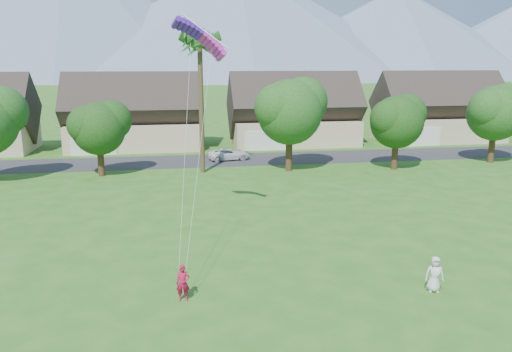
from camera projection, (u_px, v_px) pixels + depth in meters
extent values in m
plane|color=#2D6019|center=(298.00, 332.00, 18.87)|extent=(500.00, 500.00, 0.00)
cube|color=#2D2D30|center=(219.00, 160.00, 51.57)|extent=(90.00, 7.00, 0.01)
imported|color=#AB1337|center=(183.00, 283.00, 21.21)|extent=(0.61, 0.43, 1.61)
imported|color=silver|center=(435.00, 274.00, 22.07)|extent=(0.90, 0.70, 1.63)
imported|color=white|center=(229.00, 154.00, 51.60)|extent=(4.57, 2.75, 1.19)
cone|color=slate|center=(71.00, 10.00, 252.57)|extent=(190.00, 190.00, 70.00)
cone|color=slate|center=(237.00, 21.00, 266.61)|extent=(240.00, 240.00, 62.00)
cone|color=slate|center=(395.00, 34.00, 281.86)|extent=(200.00, 200.00, 50.00)
cube|color=beige|center=(136.00, 135.00, 58.50)|extent=(15.00, 8.00, 3.00)
cube|color=#382D28|center=(134.00, 107.00, 57.76)|extent=(15.75, 8.15, 8.15)
cube|color=silver|center=(94.00, 145.00, 54.04)|extent=(4.80, 0.12, 2.20)
cube|color=beige|center=(294.00, 132.00, 61.44)|extent=(15.00, 8.00, 3.00)
cube|color=#382D28|center=(294.00, 105.00, 60.70)|extent=(15.75, 8.15, 8.15)
cube|color=silver|center=(266.00, 141.00, 56.98)|extent=(4.80, 0.12, 2.20)
cube|color=beige|center=(437.00, 128.00, 64.38)|extent=(15.00, 8.00, 3.00)
cube|color=#382D28|center=(439.00, 103.00, 63.63)|extent=(15.75, 8.15, 8.15)
cube|color=silver|center=(421.00, 137.00, 59.91)|extent=(4.80, 0.12, 2.20)
cylinder|color=#47301C|center=(101.00, 164.00, 44.34)|extent=(0.56, 0.56, 2.18)
sphere|color=#214916|center=(99.00, 129.00, 43.64)|extent=(4.62, 4.62, 4.62)
cylinder|color=#47301C|center=(289.00, 156.00, 46.41)|extent=(0.62, 0.62, 2.82)
sphere|color=#214916|center=(290.00, 112.00, 45.50)|extent=(5.98, 5.98, 5.98)
cylinder|color=#47301C|center=(395.00, 157.00, 47.06)|extent=(0.58, 0.58, 2.30)
sphere|color=#214916|center=(397.00, 122.00, 46.31)|extent=(4.90, 4.90, 4.90)
cylinder|color=#47301C|center=(491.00, 150.00, 50.17)|extent=(0.60, 0.60, 2.56)
sphere|color=#214916|center=(495.00, 113.00, 49.34)|extent=(5.44, 5.44, 5.44)
cylinder|color=#4C3D26|center=(201.00, 107.00, 44.62)|extent=(0.44, 0.44, 12.00)
sphere|color=#286021|center=(199.00, 34.00, 43.20)|extent=(3.00, 3.00, 3.00)
cube|color=#4816AB|center=(187.00, 36.00, 27.52)|extent=(1.65, 1.04, 0.50)
cube|color=#CD26B7|center=(216.00, 36.00, 27.77)|extent=(1.65, 1.04, 0.50)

